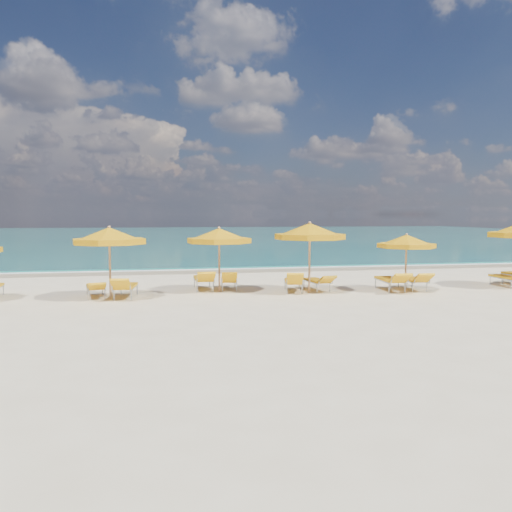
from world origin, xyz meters
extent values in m
plane|color=beige|center=(0.00, 0.00, 0.00)|extent=(120.00, 120.00, 0.00)
cube|color=#126561|center=(0.00, 48.00, 0.00)|extent=(120.00, 80.00, 0.30)
cube|color=tan|center=(0.00, 7.40, 0.00)|extent=(120.00, 2.60, 0.01)
cube|color=white|center=(0.00, 8.20, 0.00)|extent=(120.00, 1.20, 0.03)
cube|color=white|center=(-6.00, 17.00, 0.00)|extent=(14.00, 0.36, 0.05)
cube|color=white|center=(8.00, 24.00, 0.00)|extent=(18.00, 0.30, 0.05)
cylinder|color=tan|center=(-5.26, -0.39, 1.17)|extent=(0.07, 0.07, 2.33)
cone|color=#EBA30C|center=(-5.26, -0.39, 2.15)|extent=(2.77, 2.77, 0.47)
cylinder|color=#EBA30C|center=(-5.26, -0.39, 1.92)|extent=(2.79, 2.79, 0.19)
sphere|color=tan|center=(-5.26, -0.39, 2.39)|extent=(0.10, 0.10, 0.10)
cylinder|color=tan|center=(-1.53, 0.52, 1.13)|extent=(0.07, 0.07, 2.26)
cone|color=#EBA30C|center=(-1.53, 0.52, 2.08)|extent=(2.83, 2.83, 0.45)
cylinder|color=#EBA30C|center=(-1.53, 0.52, 1.86)|extent=(2.85, 2.85, 0.18)
sphere|color=tan|center=(-1.53, 0.52, 2.32)|extent=(0.10, 0.10, 0.10)
cylinder|color=tan|center=(1.63, -0.24, 1.22)|extent=(0.08, 0.08, 2.45)
cone|color=#EBA30C|center=(1.63, -0.24, 2.25)|extent=(3.32, 3.32, 0.49)
cylinder|color=#EBA30C|center=(1.63, -0.24, 2.01)|extent=(3.35, 3.35, 0.20)
sphere|color=tan|center=(1.63, -0.24, 2.50)|extent=(0.11, 0.11, 0.11)
cylinder|color=tan|center=(5.19, -0.55, 1.02)|extent=(0.06, 0.06, 2.03)
cone|color=#EBA30C|center=(5.19, -0.55, 1.87)|extent=(2.69, 2.69, 0.41)
cylinder|color=#EBA30C|center=(5.19, -0.55, 1.67)|extent=(2.72, 2.72, 0.16)
sphere|color=tan|center=(5.19, -0.55, 2.08)|extent=(0.09, 0.09, 0.09)
cube|color=#EBA80E|center=(-5.81, 0.19, 0.35)|extent=(0.77, 1.31, 0.08)
cube|color=#EBA80E|center=(-5.65, -0.67, 0.48)|extent=(0.64, 0.65, 0.31)
cube|color=#EBA80E|center=(-4.77, -0.10, 0.38)|extent=(0.73, 1.38, 0.08)
cube|color=#EBA80E|center=(-4.87, -1.01, 0.57)|extent=(0.65, 0.61, 0.43)
cube|color=#EBA80E|center=(-2.06, 1.22, 0.41)|extent=(0.66, 1.44, 0.09)
cube|color=#EBA80E|center=(-2.04, 0.22, 0.59)|extent=(0.65, 0.63, 0.43)
cube|color=#EBA80E|center=(-1.11, 1.12, 0.35)|extent=(0.66, 1.27, 0.08)
cube|color=#EBA80E|center=(-1.19, 0.29, 0.54)|extent=(0.59, 0.54, 0.43)
cube|color=#EBA80E|center=(1.13, 0.12, 0.37)|extent=(0.81, 1.38, 0.08)
cube|color=#EBA80E|center=(0.96, -0.74, 0.58)|extent=(0.66, 0.61, 0.46)
cube|color=#EBA80E|center=(2.06, 0.31, 0.36)|extent=(0.72, 1.30, 0.08)
cube|color=#EBA80E|center=(2.18, -0.55, 0.49)|extent=(0.62, 0.62, 0.34)
cube|color=#EBA80E|center=(4.69, -0.27, 0.41)|extent=(0.70, 1.45, 0.09)
cube|color=#EBA80E|center=(4.64, -1.27, 0.58)|extent=(0.67, 0.66, 0.40)
cube|color=#EBA80E|center=(5.64, -0.17, 0.38)|extent=(0.66, 1.36, 0.08)
cube|color=#EBA80E|center=(5.59, -1.10, 0.55)|extent=(0.62, 0.61, 0.39)
cube|color=#EBA80E|center=(9.59, -0.18, 0.38)|extent=(0.62, 1.32, 0.08)
camera|label=1|loc=(-3.47, -17.36, 2.80)|focal=35.00mm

